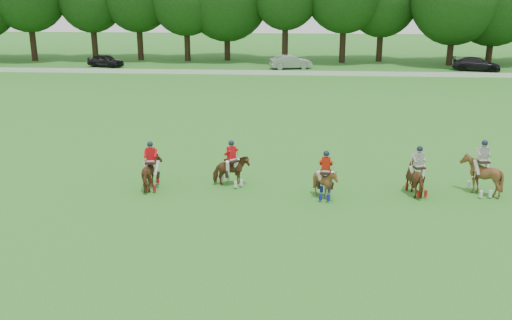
# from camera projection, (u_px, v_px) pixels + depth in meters

# --- Properties ---
(ground) EXTENTS (180.00, 180.00, 0.00)m
(ground) POSITION_uv_depth(u_px,v_px,m) (252.00, 230.00, 21.04)
(ground) COLOR #256B1E
(ground) RESTS_ON ground
(boundary_rail) EXTENTS (120.00, 0.10, 0.44)m
(boundary_rail) POSITION_uv_depth(u_px,v_px,m) (283.00, 73.00, 57.20)
(boundary_rail) COLOR white
(boundary_rail) RESTS_ON ground
(car_left) EXTENTS (4.40, 2.79, 1.39)m
(car_left) POSITION_uv_depth(u_px,v_px,m) (106.00, 61.00, 62.74)
(car_left) COLOR black
(car_left) RESTS_ON ground
(car_mid) EXTENTS (4.69, 2.60, 1.47)m
(car_mid) POSITION_uv_depth(u_px,v_px,m) (291.00, 62.00, 61.29)
(car_mid) COLOR #9A999F
(car_mid) RESTS_ON ground
(car_right) EXTENTS (5.20, 3.15, 1.41)m
(car_right) POSITION_uv_depth(u_px,v_px,m) (476.00, 64.00, 59.91)
(car_right) COLOR black
(car_right) RESTS_ON ground
(polo_red_a) EXTENTS (1.09, 1.78, 2.17)m
(polo_red_a) POSITION_uv_depth(u_px,v_px,m) (152.00, 172.00, 25.02)
(polo_red_a) COLOR #4E2E15
(polo_red_a) RESTS_ON ground
(polo_red_b) EXTENTS (1.76, 1.75, 2.09)m
(polo_red_b) POSITION_uv_depth(u_px,v_px,m) (232.00, 170.00, 25.50)
(polo_red_b) COLOR #4E2E15
(polo_red_b) RESTS_ON ground
(polo_red_c) EXTENTS (1.18, 1.30, 2.08)m
(polo_red_c) POSITION_uv_depth(u_px,v_px,m) (325.00, 182.00, 23.95)
(polo_red_c) COLOR #4E2E15
(polo_red_c) RESTS_ON ground
(polo_stripe_a) EXTENTS (1.22, 1.85, 2.16)m
(polo_stripe_a) POSITION_uv_depth(u_px,v_px,m) (417.00, 177.00, 24.37)
(polo_stripe_a) COLOR #4E2E15
(polo_stripe_a) RESTS_ON ground
(polo_stripe_b) EXTENTS (1.57, 1.71, 2.39)m
(polo_stripe_b) POSITION_uv_depth(u_px,v_px,m) (481.00, 174.00, 24.42)
(polo_stripe_b) COLOR #4E2E15
(polo_stripe_b) RESTS_ON ground
(polo_ball) EXTENTS (0.09, 0.09, 0.09)m
(polo_ball) POSITION_uv_depth(u_px,v_px,m) (329.00, 198.00, 24.09)
(polo_ball) COLOR white
(polo_ball) RESTS_ON ground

